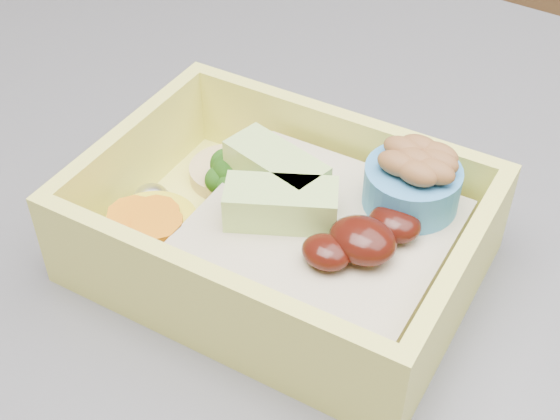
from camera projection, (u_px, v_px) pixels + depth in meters
The scene contains 1 object.
bento_box at pixel (293, 230), 0.41m from camera, with size 0.21×0.16×0.07m.
Camera 1 is at (0.09, -0.29, 1.23)m, focal length 50.00 mm.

